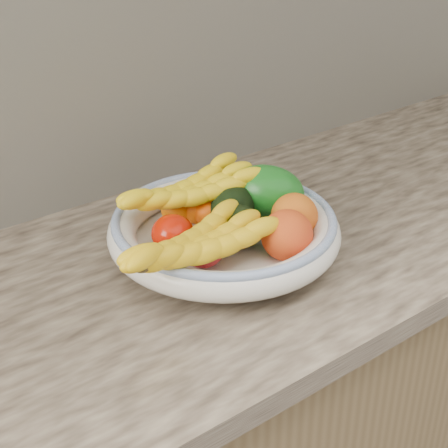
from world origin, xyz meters
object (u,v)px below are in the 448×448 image
Objects in this scene: banana_bunch_back at (189,195)px; banana_bunch_front at (196,250)px; fruit_bowl at (224,230)px; green_mango at (266,192)px.

banana_bunch_back reaches higher than banana_bunch_front.
banana_bunch_front reaches higher than fruit_bowl.
banana_bunch_back reaches higher than fruit_bowl.
fruit_bowl is 1.37× the size of banana_bunch_back.
banana_bunch_front is (-0.22, -0.10, 0.01)m from green_mango.
banana_bunch_front is at bearing 166.96° from green_mango.
banana_bunch_front is (-0.11, -0.07, 0.03)m from fruit_bowl.
banana_bunch_back is (-0.02, 0.08, 0.04)m from fruit_bowl.
fruit_bowl is 2.85× the size of green_mango.
banana_bunch_front is at bearing -146.29° from fruit_bowl.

